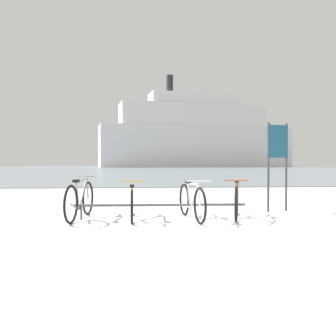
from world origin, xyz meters
TOP-DOWN VIEW (x-y plane):
  - ground at (0.00, 53.90)m, footprint 80.00×132.00m
  - bike_rack at (-1.38, 1.63)m, footprint 3.43×0.11m
  - bicycle_0 at (-2.96, 1.75)m, footprint 0.46×1.77m
  - bicycle_1 at (-1.93, 1.68)m, footprint 0.46×1.72m
  - bicycle_2 at (-0.76, 1.54)m, footprint 0.46×1.73m
  - bicycle_3 at (0.18, 1.66)m, footprint 0.60×1.57m
  - info_sign at (1.36, 2.50)m, footprint 0.54×0.19m
  - ferry_ship at (11.85, 83.37)m, footprint 52.78×19.97m

SIDE VIEW (x-z plane):
  - ground at x=0.00m, z-range -0.08..0.00m
  - bike_rack at x=-1.38m, z-range 0.11..0.42m
  - bicycle_1 at x=-1.93m, z-range -0.03..0.71m
  - bicycle_3 at x=0.18m, z-range -0.04..0.76m
  - bicycle_2 at x=-0.76m, z-range -0.04..0.76m
  - bicycle_0 at x=-2.96m, z-range -0.04..0.80m
  - info_sign at x=1.36m, z-range 0.37..2.40m
  - ferry_ship at x=11.85m, z-range -3.95..20.04m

